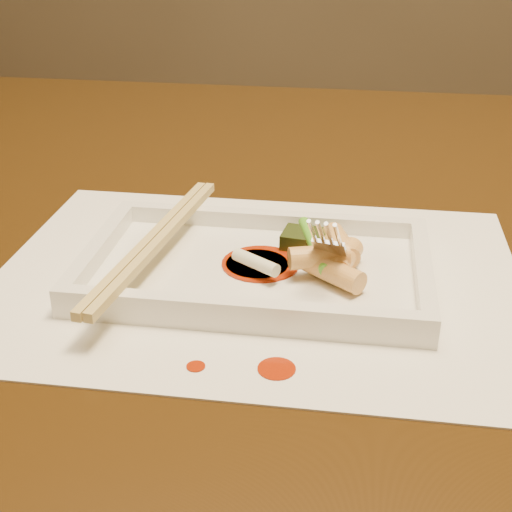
# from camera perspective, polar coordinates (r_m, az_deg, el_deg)

# --- Properties ---
(table) EXTENTS (1.40, 0.90, 0.75)m
(table) POSITION_cam_1_polar(r_m,az_deg,el_deg) (0.73, -4.11, -2.84)
(table) COLOR black
(table) RESTS_ON ground
(placemat) EXTENTS (0.40, 0.30, 0.00)m
(placemat) POSITION_cam_1_polar(r_m,az_deg,el_deg) (0.55, -0.00, -1.75)
(placemat) COLOR white
(placemat) RESTS_ON table
(sauce_splatter_a) EXTENTS (0.02, 0.02, 0.00)m
(sauce_splatter_a) POSITION_cam_1_polar(r_m,az_deg,el_deg) (0.45, 1.66, -9.00)
(sauce_splatter_a) COLOR #992104
(sauce_splatter_a) RESTS_ON placemat
(sauce_splatter_b) EXTENTS (0.01, 0.01, 0.00)m
(sauce_splatter_b) POSITION_cam_1_polar(r_m,az_deg,el_deg) (0.45, -4.84, -8.79)
(sauce_splatter_b) COLOR #992104
(sauce_splatter_b) RESTS_ON placemat
(plate_base) EXTENTS (0.26, 0.16, 0.01)m
(plate_base) POSITION_cam_1_polar(r_m,az_deg,el_deg) (0.54, 0.00, -1.31)
(plate_base) COLOR white
(plate_base) RESTS_ON placemat
(plate_rim_far) EXTENTS (0.26, 0.01, 0.01)m
(plate_rim_far) POSITION_cam_1_polar(r_m,az_deg,el_deg) (0.60, 1.03, 2.92)
(plate_rim_far) COLOR white
(plate_rim_far) RESTS_ON plate_base
(plate_rim_near) EXTENTS (0.26, 0.01, 0.01)m
(plate_rim_near) POSITION_cam_1_polar(r_m,az_deg,el_deg) (0.47, -1.32, -4.37)
(plate_rim_near) COLOR white
(plate_rim_near) RESTS_ON plate_base
(plate_rim_left) EXTENTS (0.01, 0.14, 0.01)m
(plate_rim_left) POSITION_cam_1_polar(r_m,az_deg,el_deg) (0.57, -12.47, 0.57)
(plate_rim_left) COLOR white
(plate_rim_left) RESTS_ON plate_base
(plate_rim_right) EXTENTS (0.01, 0.14, 0.01)m
(plate_rim_right) POSITION_cam_1_polar(r_m,az_deg,el_deg) (0.54, 13.22, -1.18)
(plate_rim_right) COLOR white
(plate_rim_right) RESTS_ON plate_base
(veg_piece) EXTENTS (0.04, 0.03, 0.01)m
(veg_piece) POSITION_cam_1_polar(r_m,az_deg,el_deg) (0.57, 4.07, 1.36)
(veg_piece) COLOR black
(veg_piece) RESTS_ON plate_base
(scallion_white) EXTENTS (0.04, 0.03, 0.01)m
(scallion_white) POSITION_cam_1_polar(r_m,az_deg,el_deg) (0.52, -0.01, -0.51)
(scallion_white) COLOR #EAEACC
(scallion_white) RESTS_ON plate_base
(scallion_green) EXTENTS (0.03, 0.08, 0.01)m
(scallion_green) POSITION_cam_1_polar(r_m,az_deg,el_deg) (0.55, 4.64, 0.93)
(scallion_green) COLOR #429B19
(scallion_green) RESTS_ON plate_base
(chopstick_a) EXTENTS (0.04, 0.23, 0.01)m
(chopstick_a) POSITION_cam_1_polar(r_m,az_deg,el_deg) (0.55, -8.47, 1.27)
(chopstick_a) COLOR tan
(chopstick_a) RESTS_ON plate_rim_near
(chopstick_b) EXTENTS (0.04, 0.23, 0.01)m
(chopstick_b) POSITION_cam_1_polar(r_m,az_deg,el_deg) (0.55, -7.67, 1.22)
(chopstick_b) COLOR tan
(chopstick_b) RESTS_ON plate_rim_near
(fork) EXTENTS (0.09, 0.10, 0.14)m
(fork) POSITION_cam_1_polar(r_m,az_deg,el_deg) (0.52, 7.95, 6.63)
(fork) COLOR silver
(fork) RESTS_ON plate_base
(sauce_blob_0) EXTENTS (0.05, 0.05, 0.00)m
(sauce_blob_0) POSITION_cam_1_polar(r_m,az_deg,el_deg) (0.55, 0.08, -0.65)
(sauce_blob_0) COLOR #992104
(sauce_blob_0) RESTS_ON plate_base
(sauce_blob_1) EXTENTS (0.06, 0.06, 0.00)m
(sauce_blob_1) POSITION_cam_1_polar(r_m,az_deg,el_deg) (0.55, 0.37, -0.61)
(sauce_blob_1) COLOR #992104
(sauce_blob_1) RESTS_ON plate_base
(sauce_blob_2) EXTENTS (0.04, 0.04, 0.00)m
(sauce_blob_2) POSITION_cam_1_polar(r_m,az_deg,el_deg) (0.54, 0.27, -0.75)
(sauce_blob_2) COLOR #992104
(sauce_blob_2) RESTS_ON plate_base
(rice_cake_0) EXTENTS (0.02, 0.05, 0.02)m
(rice_cake_0) POSITION_cam_1_polar(r_m,az_deg,el_deg) (0.54, 6.40, -0.02)
(rice_cake_0) COLOR #EEC36F
(rice_cake_0) RESTS_ON plate_base
(rice_cake_1) EXTENTS (0.03, 0.05, 0.02)m
(rice_cake_1) POSITION_cam_1_polar(r_m,az_deg,el_deg) (0.54, 7.01, -0.22)
(rice_cake_1) COLOR #EEC36F
(rice_cake_1) RESTS_ON plate_base
(rice_cake_2) EXTENTS (0.05, 0.03, 0.02)m
(rice_cake_2) POSITION_cam_1_polar(r_m,az_deg,el_deg) (0.52, 5.05, -0.06)
(rice_cake_2) COLOR #EEC36F
(rice_cake_2) RESTS_ON plate_base
(rice_cake_3) EXTENTS (0.03, 0.05, 0.02)m
(rice_cake_3) POSITION_cam_1_polar(r_m,az_deg,el_deg) (0.56, 6.78, 0.87)
(rice_cake_3) COLOR #EEC36F
(rice_cake_3) RESTS_ON plate_base
(rice_cake_4) EXTENTS (0.05, 0.04, 0.02)m
(rice_cake_4) POSITION_cam_1_polar(r_m,az_deg,el_deg) (0.52, 6.20, -1.26)
(rice_cake_4) COLOR #EEC36F
(rice_cake_4) RESTS_ON plate_base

